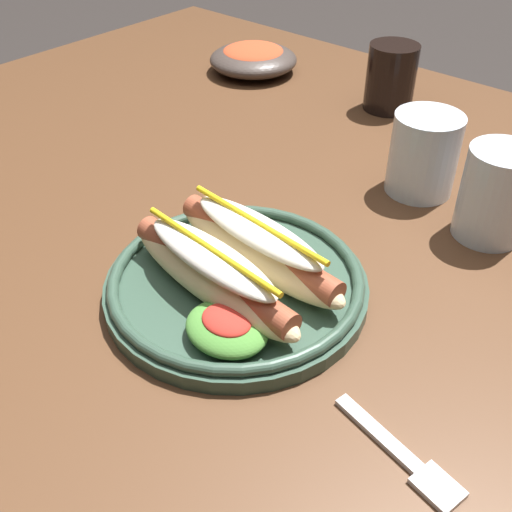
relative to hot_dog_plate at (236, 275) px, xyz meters
The scene contains 7 objects.
dining_table 0.19m from the hot_dog_plate, 117.33° to the left, with size 1.38×1.08×0.74m.
hot_dog_plate is the anchor object (origin of this frame).
fork 0.23m from the hot_dog_plate, 13.70° to the right, with size 0.12×0.04×0.00m.
soda_cup 0.50m from the hot_dog_plate, 104.25° to the left, with size 0.08×0.08×0.10m, color black.
water_cup 0.30m from the hot_dog_plate, 61.91° to the left, with size 0.08×0.08×0.11m, color silver.
extra_cup 0.30m from the hot_dog_plate, 83.21° to the left, with size 0.08×0.08×0.10m, color silver.
side_bowl 0.60m from the hot_dog_plate, 129.70° to the left, with size 0.15×0.15×0.05m.
Camera 1 is at (0.39, -0.48, 1.15)m, focal length 42.89 mm.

